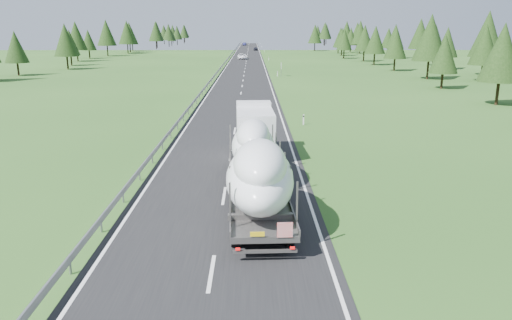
{
  "coord_description": "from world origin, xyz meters",
  "views": [
    {
      "loc": [
        1.54,
        -17.12,
        8.97
      ],
      "look_at": [
        1.77,
        9.05,
        2.04
      ],
      "focal_mm": 35.0,
      "sensor_mm": 36.0,
      "label": 1
    }
  ],
  "objects_px": {
    "distant_van": "(242,56)",
    "distant_car_blue": "(245,44)",
    "distant_car_dark": "(256,49)",
    "boat_truck": "(256,153)",
    "highway_sign": "(281,67)"
  },
  "relations": [
    {
      "from": "distant_car_blue",
      "to": "distant_van",
      "type": "bearing_deg",
      "value": -84.82
    },
    {
      "from": "distant_van",
      "to": "highway_sign",
      "type": "bearing_deg",
      "value": -86.01
    },
    {
      "from": "boat_truck",
      "to": "distant_car_blue",
      "type": "relative_size",
      "value": 4.13
    },
    {
      "from": "highway_sign",
      "to": "distant_car_dark",
      "type": "xyz_separation_m",
      "value": [
        -4.01,
        115.51,
        -1.12
      ]
    },
    {
      "from": "distant_car_dark",
      "to": "distant_car_blue",
      "type": "bearing_deg",
      "value": 93.63
    },
    {
      "from": "distant_van",
      "to": "distant_car_blue",
      "type": "bearing_deg",
      "value": 85.78
    },
    {
      "from": "distant_car_dark",
      "to": "distant_car_blue",
      "type": "height_order",
      "value": "distant_car_blue"
    },
    {
      "from": "distant_van",
      "to": "boat_truck",
      "type": "bearing_deg",
      "value": -93.34
    },
    {
      "from": "boat_truck",
      "to": "distant_van",
      "type": "height_order",
      "value": "boat_truck"
    },
    {
      "from": "boat_truck",
      "to": "distant_car_blue",
      "type": "height_order",
      "value": "boat_truck"
    },
    {
      "from": "highway_sign",
      "to": "distant_car_blue",
      "type": "distance_m",
      "value": 177.73
    },
    {
      "from": "highway_sign",
      "to": "distant_car_blue",
      "type": "relative_size",
      "value": 0.54
    },
    {
      "from": "boat_truck",
      "to": "distant_car_blue",
      "type": "bearing_deg",
      "value": 90.94
    },
    {
      "from": "distant_car_blue",
      "to": "distant_car_dark",
      "type": "bearing_deg",
      "value": -80.26
    },
    {
      "from": "highway_sign",
      "to": "distant_van",
      "type": "xyz_separation_m",
      "value": [
        -8.45,
        55.21,
        -1.01
      ]
    }
  ]
}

